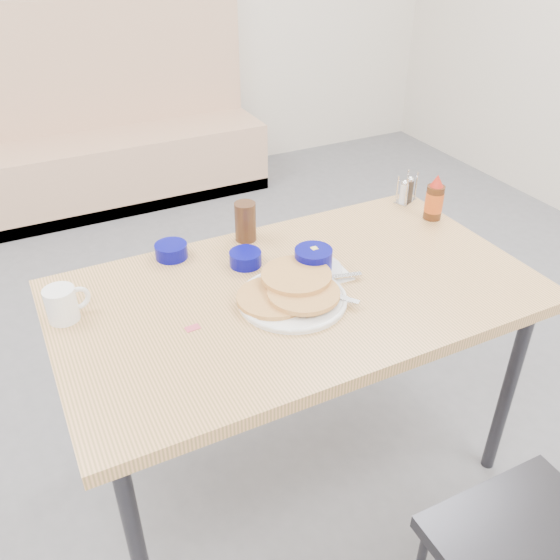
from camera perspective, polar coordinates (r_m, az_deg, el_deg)
name	(u,v)px	position (r m, az deg, el deg)	size (l,w,h in m)	color
ground	(330,516)	(2.12, 4.79, -21.71)	(6.00, 6.00, 0.00)	slate
booth_bench	(114,147)	(4.10, -15.72, 12.25)	(1.90, 0.56, 1.22)	tan
dining_table	(298,306)	(1.77, 1.70, -2.51)	(1.40, 0.80, 0.76)	tan
pancake_plate	(292,293)	(1.68, 1.15, -1.30)	(0.31, 0.31, 0.06)	white
coffee_mug	(63,303)	(1.69, -20.17, -2.14)	(0.12, 0.08, 0.10)	white
grits_setting	(313,262)	(1.80, 3.23, 1.71)	(0.21, 0.20, 0.08)	white
creamer_bowl	(171,251)	(1.91, -10.42, 2.78)	(0.10, 0.10, 0.05)	#04056E
butter_bowl	(245,258)	(1.84, -3.34, 2.08)	(0.10, 0.10, 0.05)	#04056E
amber_tumbler	(245,222)	(1.96, -3.35, 5.63)	(0.07, 0.07, 0.13)	#3C2313
condiment_caddy	(406,192)	(2.28, 12.06, 8.30)	(0.10, 0.09, 0.11)	silver
syrup_bottle	(434,200)	(2.16, 14.64, 7.48)	(0.06, 0.06, 0.17)	#47230F
sugar_wrapper	(193,328)	(1.60, -8.41, -4.58)	(0.04, 0.02, 0.00)	#CB4359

